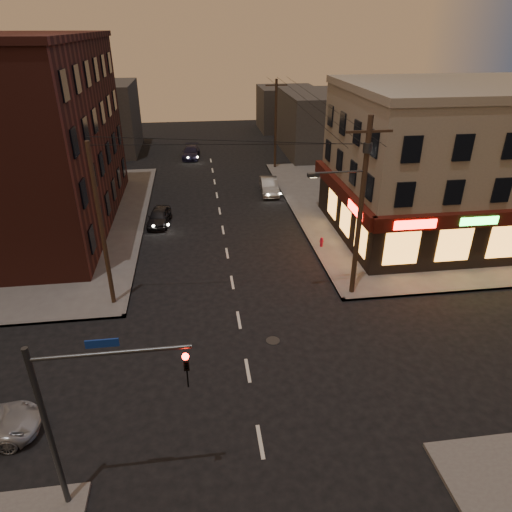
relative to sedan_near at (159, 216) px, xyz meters
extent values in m
plane|color=black|center=(4.85, -17.84, -0.65)|extent=(120.00, 120.00, 0.00)
cube|color=#514F4C|center=(22.85, 1.16, -0.57)|extent=(24.00, 28.00, 0.15)
cube|color=gray|center=(20.85, -4.34, 4.50)|extent=(15.00, 12.00, 10.00)
cube|color=gray|center=(20.85, -4.34, 9.75)|extent=(15.20, 12.20, 0.50)
cube|color=black|center=(20.85, -10.29, 1.20)|extent=(15.12, 0.25, 3.40)
cube|color=black|center=(13.40, -4.34, 1.20)|extent=(0.25, 12.12, 3.40)
cube|color=#3C0F09|center=(20.85, -10.59, 3.00)|extent=(15.60, 0.50, 0.90)
cube|color=#3C0F09|center=(13.10, -4.34, 3.00)|extent=(0.50, 12.60, 0.90)
cube|color=#FF140C|center=(15.55, -10.86, 3.00)|extent=(2.60, 0.06, 0.55)
cube|color=#26FF3F|center=(19.55, -10.86, 3.00)|extent=(2.40, 0.06, 0.50)
cube|color=#FF140C|center=(12.83, -8.14, 3.00)|extent=(0.06, 2.60, 0.55)
cube|color=#F69936|center=(20.25, -10.44, 1.30)|extent=(12.40, 0.08, 2.20)
cube|color=#F69936|center=(13.25, -5.34, 1.30)|extent=(0.08, 8.40, 2.20)
cube|color=#431B15|center=(-9.65, 1.16, 6.00)|extent=(12.00, 20.00, 13.00)
cube|color=#3F3D3A|center=(18.85, 20.16, 2.85)|extent=(10.00, 12.00, 7.00)
cube|color=#3F3D3A|center=(-8.15, 24.16, 3.35)|extent=(9.00, 10.00, 8.00)
cube|color=#3F3D3A|center=(16.85, 34.16, 2.35)|extent=(8.00, 8.00, 6.00)
cylinder|color=#382619|center=(11.65, -12.04, 4.50)|extent=(0.28, 0.28, 10.00)
cube|color=#382619|center=(11.65, -12.04, 8.70)|extent=(2.40, 0.12, 0.12)
cylinder|color=#333538|center=(11.65, -12.04, 7.90)|extent=(0.44, 0.44, 0.50)
cylinder|color=#333538|center=(10.35, -12.04, 6.70)|extent=(2.60, 0.10, 0.10)
cube|color=#333538|center=(8.95, -12.04, 6.60)|extent=(0.60, 0.25, 0.18)
cube|color=#FFD88C|center=(8.95, -12.04, 6.50)|extent=(0.35, 0.15, 0.04)
cylinder|color=#382619|center=(11.65, 14.16, 4.00)|extent=(0.26, 0.26, 9.00)
cylinder|color=#382619|center=(-1.95, -11.34, 4.00)|extent=(0.24, 0.24, 9.00)
cylinder|color=#333538|center=(-1.75, -23.44, 2.55)|extent=(0.18, 0.18, 6.40)
cylinder|color=#333538|center=(0.45, -23.44, 5.35)|extent=(4.40, 0.12, 0.12)
imported|color=black|center=(2.45, -23.44, 4.85)|extent=(0.16, 0.20, 1.00)
sphere|color=#FF0C05|center=(2.45, -23.56, 5.10)|extent=(0.20, 0.20, 0.20)
cube|color=navy|center=(0.25, -23.44, 5.70)|extent=(0.90, 0.05, 0.25)
imported|color=black|center=(0.00, 0.00, 0.00)|extent=(1.98, 3.96, 1.30)
imported|color=slate|center=(9.70, 6.05, 0.06)|extent=(1.72, 4.38, 1.42)
imported|color=black|center=(2.63, 19.64, 0.01)|extent=(2.23, 4.70, 1.32)
cylinder|color=maroon|center=(11.47, -5.93, -0.23)|extent=(0.26, 0.26, 0.54)
sphere|color=maroon|center=(11.47, -5.93, 0.07)|extent=(0.22, 0.22, 0.22)
cylinder|color=maroon|center=(11.47, -5.93, -0.12)|extent=(0.31, 0.22, 0.11)
cylinder|color=maroon|center=(11.47, -5.93, -0.12)|extent=(0.22, 0.31, 0.11)
camera|label=1|loc=(3.06, -33.84, 13.44)|focal=32.00mm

